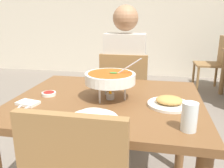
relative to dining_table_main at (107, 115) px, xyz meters
The scene contains 13 objects.
cafe_rear_partition 3.72m from the dining_table_main, 90.00° to the left, with size 10.00×0.10×3.00m, color beige.
dining_table_main is the anchor object (origin of this frame).
chair_diner_main 0.77m from the dining_table_main, 90.00° to the left, with size 0.44×0.44×0.90m.
diner_main 0.80m from the dining_table_main, 90.00° to the left, with size 0.40×0.45×1.31m.
curry_bowl 0.24m from the dining_table_main, 11.74° to the right, with size 0.33×0.30×0.26m.
rice_plate 0.34m from the dining_table_main, 90.43° to the right, with size 0.24×0.24×0.06m.
appetizer_plate 0.39m from the dining_table_main, ahead, with size 0.24×0.24×0.06m.
sauce_dish 0.40m from the dining_table_main, behind, with size 0.09×0.09×0.02m.
napkin_folded 0.48m from the dining_table_main, 157.04° to the right, with size 0.12×0.08×0.02m, color white.
fork_utensil 0.51m from the dining_table_main, 152.66° to the right, with size 0.01×0.17×0.01m, color silver.
spoon_utensil 0.47m from the dining_table_main, 149.78° to the right, with size 0.01×0.17×0.01m, color silver.
drink_glass 0.58m from the dining_table_main, 37.31° to the right, with size 0.07×0.07×0.13m.
chair_bg_corner 3.04m from the dining_table_main, 66.24° to the left, with size 0.46×0.46×0.90m.
Camera 1 is at (0.29, -1.32, 1.22)m, focal length 37.80 mm.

